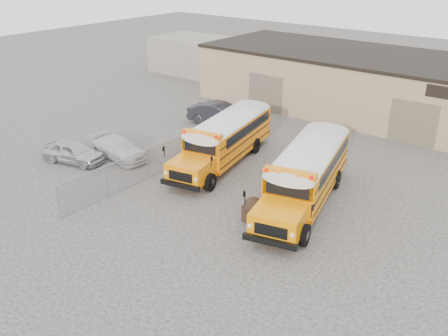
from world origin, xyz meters
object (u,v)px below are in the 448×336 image
Objects in this scene: tarp_bundle at (253,209)px; car_dark at (221,114)px; school_bus_right at (333,133)px; car_silver at (73,152)px; car_white at (119,149)px; school_bus_left at (263,110)px.

tarp_bundle is 0.26× the size of car_dark.
school_bus_right reaches higher than car_silver.
school_bus_right is 2.62× the size of car_silver.
school_bus_right is 8.12× the size of tarp_bundle.
car_dark is at bearing -0.61° from car_white.
school_bus_left is 3.54m from car_dark.
school_bus_left reaches higher than car_white.
car_dark is (-10.32, 10.26, 0.16)m from tarp_bundle.
tarp_bundle is 11.44m from car_white.
tarp_bundle is (6.96, -10.97, -1.01)m from school_bus_left.
tarp_bundle is at bearing -143.05° from car_dark.
car_white is 9.08m from car_dark.
tarp_bundle reaches higher than car_white.
car_dark reaches higher than car_silver.
school_bus_left is 0.96× the size of school_bus_right.
school_bus_right is 2.10× the size of car_dark.
car_dark is at bearing 135.18° from tarp_bundle.
car_dark is (-9.61, 0.67, -0.92)m from school_bus_right.
car_dark is at bearing 176.04° from school_bus_right.
car_silver is 2.81m from car_white.
school_bus_right reaches higher than school_bus_left.
tarp_bundle is 14.55m from car_dark.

